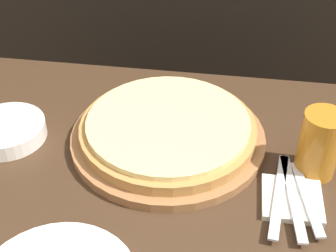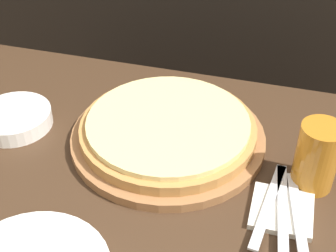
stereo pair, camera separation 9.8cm
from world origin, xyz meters
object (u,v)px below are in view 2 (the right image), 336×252
(fork, at_px, (268,204))
(beer_glass, at_px, (317,154))
(pizza_on_board, at_px, (168,131))
(dinner_knife, at_px, (282,207))
(spoon, at_px, (297,210))
(side_bowl, at_px, (15,118))

(fork, bearing_deg, beer_glass, 51.99)
(pizza_on_board, relative_size, dinner_knife, 1.89)
(beer_glass, relative_size, fork, 0.63)
(pizza_on_board, xyz_separation_m, fork, (0.23, -0.14, -0.01))
(pizza_on_board, bearing_deg, dinner_knife, -29.03)
(pizza_on_board, relative_size, spoon, 2.23)
(pizza_on_board, height_order, spoon, pizza_on_board)
(fork, distance_m, spoon, 0.05)
(beer_glass, relative_size, side_bowl, 0.84)
(pizza_on_board, distance_m, spoon, 0.31)
(side_bowl, bearing_deg, pizza_on_board, 6.67)
(fork, height_order, dinner_knife, same)
(spoon, bearing_deg, side_bowl, 170.83)
(dinner_knife, distance_m, spoon, 0.03)
(pizza_on_board, xyz_separation_m, beer_glass, (0.30, -0.05, 0.05))
(beer_glass, xyz_separation_m, dinner_knife, (-0.05, -0.09, -0.06))
(side_bowl, relative_size, dinner_knife, 0.75)
(pizza_on_board, height_order, fork, pizza_on_board)
(fork, bearing_deg, side_bowl, 170.05)
(side_bowl, relative_size, spoon, 0.88)
(beer_glass, bearing_deg, spoon, -103.34)
(pizza_on_board, height_order, beer_glass, beer_glass)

